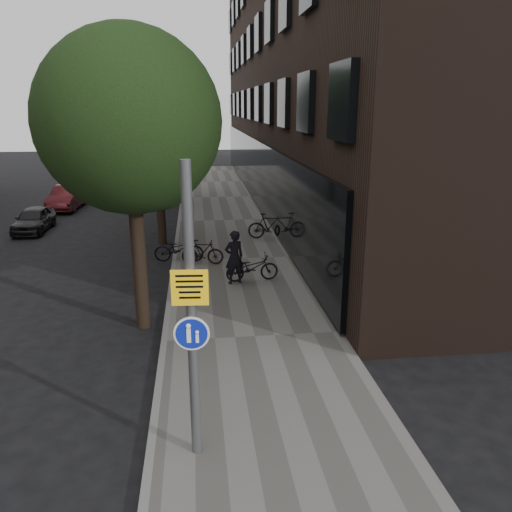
{
  "coord_description": "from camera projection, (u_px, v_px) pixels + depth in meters",
  "views": [
    {
      "loc": [
        -1.08,
        -7.98,
        5.67
      ],
      "look_at": [
        0.37,
        4.05,
        2.0
      ],
      "focal_mm": 35.0,
      "sensor_mm": 36.0,
      "label": 1
    }
  ],
  "objects": [
    {
      "name": "parked_bike_facade_near",
      "position": [
        252.0,
        267.0,
        16.34
      ],
      "size": [
        1.77,
        0.74,
        0.91
      ],
      "primitive_type": "imported",
      "rotation": [
        0.0,
        0.0,
        1.65
      ],
      "color": "black",
      "rests_on": "sidewalk"
    },
    {
      "name": "parked_bike_facade_far",
      "position": [
        269.0,
        226.0,
        21.51
      ],
      "size": [
        1.9,
        0.72,
        1.12
      ],
      "primitive_type": "imported",
      "rotation": [
        0.0,
        0.0,
        1.47
      ],
      "color": "black",
      "rests_on": "sidewalk"
    },
    {
      "name": "ground",
      "position": [
        262.0,
        421.0,
        9.34
      ],
      "size": [
        120.0,
        120.0,
        0.0
      ],
      "primitive_type": "plane",
      "color": "black",
      "rests_on": "ground"
    },
    {
      "name": "sidewalk",
      "position": [
        234.0,
        260.0,
        18.86
      ],
      "size": [
        4.5,
        60.0,
        0.12
      ],
      "primitive_type": "cube",
      "color": "slate",
      "rests_on": "ground"
    },
    {
      "name": "signpost",
      "position": [
        192.0,
        317.0,
        7.65
      ],
      "size": [
        0.56,
        0.16,
        4.83
      ],
      "rotation": [
        0.0,
        0.0,
        -0.08
      ],
      "color": "#595B5E",
      "rests_on": "sidewalk"
    },
    {
      "name": "parked_car_far",
      "position": [
        94.0,
        177.0,
        36.54
      ],
      "size": [
        1.96,
        4.4,
        1.25
      ],
      "primitive_type": "imported",
      "rotation": [
        0.0,
        0.0,
        0.05
      ],
      "color": "black",
      "rests_on": "ground"
    },
    {
      "name": "parked_car_near",
      "position": [
        34.0,
        219.0,
        23.24
      ],
      "size": [
        1.39,
        3.37,
        1.14
      ],
      "primitive_type": "imported",
      "rotation": [
        0.0,
        0.0,
        -0.01
      ],
      "color": "black",
      "rests_on": "ground"
    },
    {
      "name": "street_tree_far",
      "position": [
        168.0,
        115.0,
        28.62
      ],
      "size": [
        5.0,
        5.0,
        7.8
      ],
      "color": "black",
      "rests_on": "ground"
    },
    {
      "name": "pedestrian",
      "position": [
        234.0,
        257.0,
        15.98
      ],
      "size": [
        0.74,
        0.61,
        1.76
      ],
      "primitive_type": "imported",
      "rotation": [
        0.0,
        0.0,
        3.47
      ],
      "color": "black",
      "rests_on": "sidewalk"
    },
    {
      "name": "building_right_dark_brick",
      "position": [
        359.0,
        45.0,
        28.61
      ],
      "size": [
        12.0,
        40.0,
        18.0
      ],
      "primitive_type": "cube",
      "color": "black",
      "rests_on": "ground"
    },
    {
      "name": "street_tree_mid",
      "position": [
        158.0,
        120.0,
        20.06
      ],
      "size": [
        5.0,
        5.0,
        7.8
      ],
      "color": "black",
      "rests_on": "ground"
    },
    {
      "name": "parked_car_mid",
      "position": [
        68.0,
        197.0,
        28.32
      ],
      "size": [
        1.65,
        4.09,
        1.32
      ],
      "primitive_type": "imported",
      "rotation": [
        0.0,
        0.0,
        -0.06
      ],
      "color": "#56181D",
      "rests_on": "ground"
    },
    {
      "name": "street_tree_near",
      "position": [
        134.0,
        130.0,
        11.99
      ],
      "size": [
        4.4,
        4.4,
        7.5
      ],
      "color": "black",
      "rests_on": "ground"
    },
    {
      "name": "curb_edge",
      "position": [
        174.0,
        262.0,
        18.6
      ],
      "size": [
        0.15,
        60.0,
        0.13
      ],
      "primitive_type": "cube",
      "color": "slate",
      "rests_on": "ground"
    },
    {
      "name": "parked_bike_curb_near",
      "position": [
        179.0,
        249.0,
        18.36
      ],
      "size": [
        1.86,
        0.8,
        0.95
      ],
      "primitive_type": "imported",
      "rotation": [
        0.0,
        0.0,
        1.48
      ],
      "color": "black",
      "rests_on": "sidewalk"
    },
    {
      "name": "parked_bike_curb_far",
      "position": [
        202.0,
        252.0,
        18.03
      ],
      "size": [
        1.58,
        0.66,
        0.92
      ],
      "primitive_type": "imported",
      "rotation": [
        0.0,
        0.0,
        1.42
      ],
      "color": "black",
      "rests_on": "sidewalk"
    }
  ]
}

